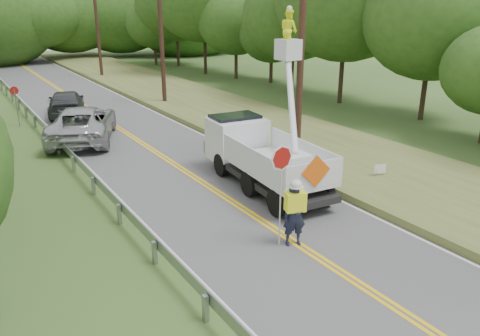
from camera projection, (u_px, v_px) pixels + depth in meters
ground at (364, 288)px, 12.18m from camera, size 140.00×140.00×0.00m
road at (154, 151)px, 23.33m from camera, size 7.20×96.00×0.03m
guardrail at (64, 149)px, 21.85m from camera, size 0.18×48.00×0.77m
utility_poles at (211, 34)px, 26.51m from camera, size 1.60×43.30×10.00m
tall_grass_verge at (270, 129)px, 26.87m from camera, size 7.00×96.00×0.30m
treeline_right at (267, 9)px, 38.98m from camera, size 11.48×50.81×12.32m
treeline_horizon at (15, 15)px, 55.25m from camera, size 58.71×15.14×12.56m
flagger at (295, 210)px, 13.96m from camera, size 1.21×0.67×3.17m
bucket_truck at (257, 143)px, 19.27m from camera, size 4.26×7.00×6.70m
suv_silver at (83, 123)px, 24.87m from camera, size 5.30×7.21×1.82m
suv_darkgrey at (67, 103)px, 30.51m from camera, size 3.44×5.73×1.56m
stop_sign_permanent at (16, 100)px, 27.42m from camera, size 0.51×0.10×2.39m
yard_sign at (380, 170)px, 19.14m from camera, size 0.51×0.19×0.76m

